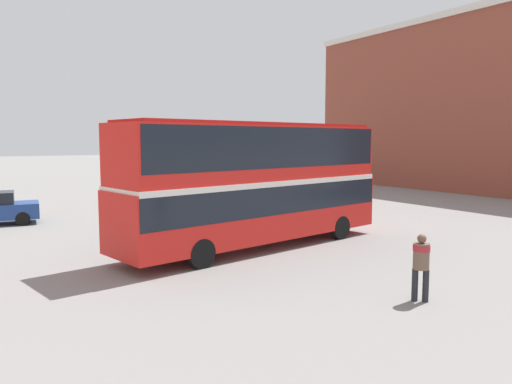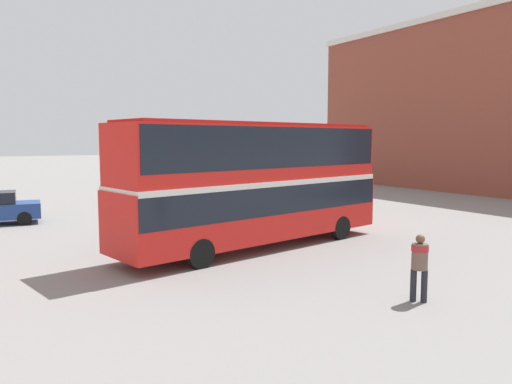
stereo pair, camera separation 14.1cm
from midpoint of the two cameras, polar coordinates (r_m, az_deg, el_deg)
The scene contains 4 objects.
ground_plane at distance 18.80m, azimuth -4.48°, elevation -6.70°, with size 240.00×240.00×0.00m, color gray.
double_decker_bus at distance 18.95m, azimuth 0.22°, elevation 1.72°, with size 11.73×4.64×4.76m.
pedestrian_foreground at distance 13.45m, azimuth 18.48°, elevation -7.46°, with size 0.60×0.60×1.75m.
parked_car_kerb_near at distance 31.78m, azimuth 3.21°, elevation 0.02°, with size 4.50×2.25×1.64m.
Camera 2 is at (-8.13, -16.44, 4.14)m, focal length 35.00 mm.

